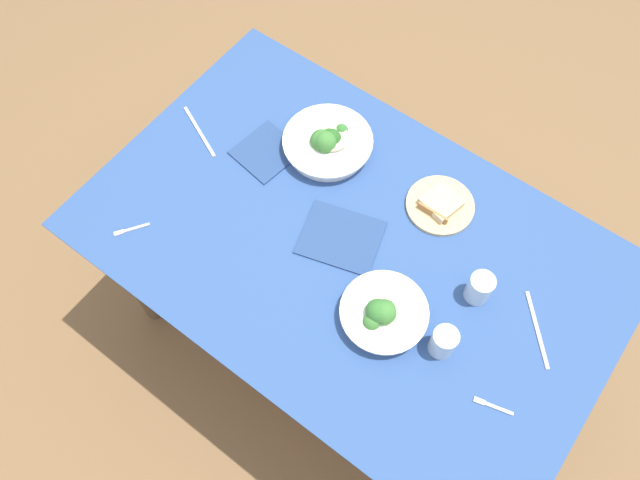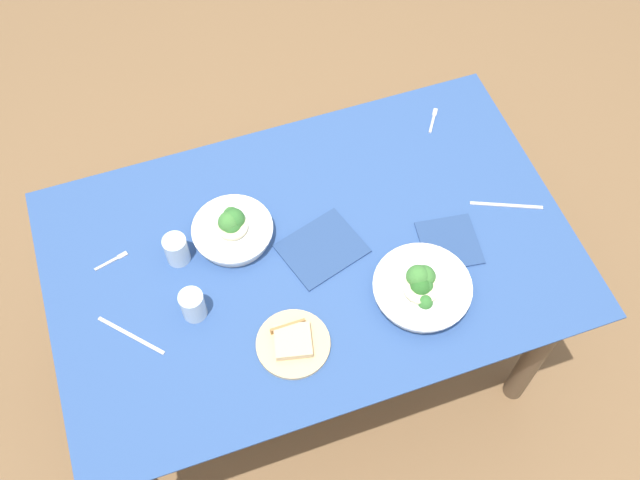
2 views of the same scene
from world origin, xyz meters
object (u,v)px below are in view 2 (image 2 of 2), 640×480
(broccoli_bowl_far, at_px, (422,287))
(bread_side_plate, at_px, (293,343))
(water_glass_side, at_px, (177,250))
(fork_by_near_bowl, at_px, (433,119))
(table_knife_right, at_px, (506,205))
(table_knife_left, at_px, (131,336))
(napkin_folded_lower, at_px, (322,249))
(fork_by_far_bowl, at_px, (113,260))
(water_glass_center, at_px, (193,305))
(broccoli_bowl_near, at_px, (232,229))
(napkin_folded_upper, at_px, (449,243))

(broccoli_bowl_far, xyz_separation_m, bread_side_plate, (0.38, 0.03, -0.02))
(broccoli_bowl_far, relative_size, water_glass_side, 2.89)
(fork_by_near_bowl, height_order, table_knife_right, same)
(bread_side_plate, bearing_deg, table_knife_right, -163.75)
(table_knife_left, bearing_deg, table_knife_right, 50.22)
(water_glass_side, xyz_separation_m, napkin_folded_lower, (-0.39, 0.11, -0.04))
(bread_side_plate, distance_m, napkin_folded_lower, 0.30)
(fork_by_near_bowl, relative_size, table_knife_left, 0.42)
(water_glass_side, xyz_separation_m, fork_by_far_bowl, (0.18, -0.05, -0.04))
(bread_side_plate, height_order, water_glass_center, water_glass_center)
(water_glass_side, height_order, napkin_folded_lower, water_glass_side)
(water_glass_side, bearing_deg, broccoli_bowl_far, 151.46)
(water_glass_side, distance_m, fork_by_near_bowl, 0.91)
(broccoli_bowl_near, distance_m, water_glass_side, 0.17)
(broccoli_bowl_far, distance_m, fork_by_far_bowl, 0.86)
(table_knife_right, relative_size, napkin_folded_lower, 0.97)
(fork_by_far_bowl, distance_m, table_knife_left, 0.24)
(fork_by_far_bowl, height_order, fork_by_near_bowl, same)
(bread_side_plate, relative_size, napkin_folded_lower, 0.90)
(bread_side_plate, distance_m, fork_by_near_bowl, 0.88)
(broccoli_bowl_near, bearing_deg, fork_by_near_bowl, -163.91)
(fork_by_near_bowl, relative_size, napkin_folded_upper, 0.53)
(broccoli_bowl_near, height_order, fork_by_far_bowl, broccoli_bowl_near)
(water_glass_side, bearing_deg, napkin_folded_lower, 164.76)
(broccoli_bowl_near, distance_m, napkin_folded_lower, 0.26)
(broccoli_bowl_near, height_order, napkin_folded_lower, broccoli_bowl_near)
(bread_side_plate, relative_size, table_knife_left, 0.93)
(bread_side_plate, bearing_deg, water_glass_center, -38.36)
(fork_by_far_bowl, height_order, napkin_folded_upper, napkin_folded_upper)
(fork_by_far_bowl, bearing_deg, bread_side_plate, -60.17)
(table_knife_left, bearing_deg, fork_by_far_bowl, 138.20)
(water_glass_side, bearing_deg, fork_by_far_bowl, -16.22)
(fork_by_near_bowl, bearing_deg, water_glass_center, 149.34)
(fork_by_far_bowl, bearing_deg, fork_by_near_bowl, -5.13)
(broccoli_bowl_far, distance_m, table_knife_left, 0.78)
(broccoli_bowl_far, bearing_deg, napkin_folded_lower, -46.46)
(broccoli_bowl_near, height_order, napkin_folded_upper, broccoli_bowl_near)
(broccoli_bowl_far, distance_m, broccoli_bowl_near, 0.55)
(water_glass_center, xyz_separation_m, table_knife_right, (-0.95, -0.04, -0.04))
(water_glass_center, relative_size, table_knife_left, 0.44)
(table_knife_left, bearing_deg, napkin_folded_lower, 56.31)
(napkin_folded_lower, bearing_deg, broccoli_bowl_near, -29.91)
(water_glass_center, height_order, fork_by_far_bowl, water_glass_center)
(broccoli_bowl_far, height_order, bread_side_plate, broccoli_bowl_far)
(broccoli_bowl_far, height_order, water_glass_center, broccoli_bowl_far)
(napkin_folded_upper, relative_size, napkin_folded_lower, 0.77)
(napkin_folded_upper, bearing_deg, water_glass_center, -1.94)
(broccoli_bowl_near, xyz_separation_m, fork_by_far_bowl, (0.34, -0.03, -0.03))
(table_knife_left, height_order, napkin_folded_lower, napkin_folded_lower)
(napkin_folded_upper, distance_m, napkin_folded_lower, 0.36)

